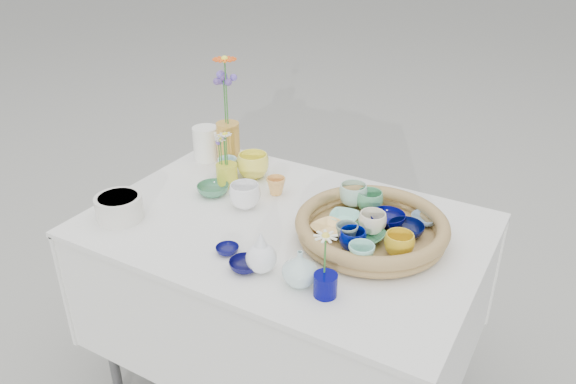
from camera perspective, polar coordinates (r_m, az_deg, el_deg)
The scene contains 32 objects.
wicker_tray at distance 1.75m, azimuth 8.48°, elevation -3.66°, with size 0.47×0.47×0.08m, color olive, non-canonical shape.
tray_ceramic_0 at distance 1.81m, azimuth 10.05°, elevation -2.73°, with size 0.11×0.11×0.04m, color #040655.
tray_ceramic_1 at distance 1.77m, azimuth 11.87°, elevation -3.79°, with size 0.11×0.11×0.04m, color black.
tray_ceramic_2 at distance 1.66m, azimuth 11.23°, elevation -5.23°, with size 0.09×0.09×0.07m, color gold.
tray_ceramic_3 at distance 1.72m, azimuth 7.67°, elevation -4.50°, with size 0.12×0.12×0.03m, color #337449.
tray_ceramic_4 at distance 1.69m, azimuth 5.97°, elevation -4.28°, with size 0.07×0.07×0.06m, color gray.
tray_ceramic_5 at distance 1.82m, azimuth 5.75°, elevation -2.57°, with size 0.09×0.09×0.02m, color #90E5CE.
tray_ceramic_6 at distance 1.90m, azimuth 6.63°, elevation -0.29°, with size 0.10×0.10×0.08m, color #A3CCB7.
tray_ceramic_7 at distance 1.75m, azimuth 8.57°, elevation -3.11°, with size 0.09×0.09×0.07m, color white.
tray_ceramic_8 at distance 1.84m, azimuth 13.74°, elevation -2.72°, with size 0.09×0.09×0.03m, color #7DA4CD.
tray_ceramic_9 at distance 1.67m, azimuth 6.58°, elevation -4.83°, with size 0.08×0.08×0.06m, color #000A71.
tray_ceramic_10 at distance 1.74m, azimuth 4.25°, elevation -3.82°, with size 0.11×0.11×0.03m, color #FFCE76.
tray_ceramic_11 at distance 1.59m, azimuth 7.44°, elevation -6.41°, with size 0.07×0.07×0.07m, color #8BD9C7.
tray_ceramic_12 at distance 1.87m, azimuth 8.29°, elevation -0.93°, with size 0.09×0.09×0.07m, color #4F9D6B.
loose_ceramic_0 at distance 2.12m, azimuth -3.58°, elevation 2.69°, with size 0.12×0.12×0.09m, color #FFF44F.
loose_ceramic_1 at distance 2.00m, azimuth -1.23°, elevation 0.63°, with size 0.07×0.07×0.06m, color #E6A552.
loose_ceramic_2 at distance 2.02m, azimuth -7.62°, elevation 0.24°, with size 0.11×0.11×0.04m, color #3D7955.
loose_ceramic_3 at distance 1.91m, azimuth -4.40°, elevation -0.38°, with size 0.11×0.11×0.08m, color white.
loose_ceramic_4 at distance 1.69m, azimuth -6.18°, elevation -5.86°, with size 0.07×0.07×0.02m, color #0A0B4A.
loose_ceramic_5 at distance 2.15m, azimuth -6.14°, elevation 2.58°, with size 0.07×0.07×0.07m, color silver.
loose_ceramic_6 at distance 1.61m, azimuth -4.39°, elevation -7.42°, with size 0.09×0.09×0.03m, color #09083A.
fluted_bowl at distance 1.92m, azimuth -16.76°, elevation -1.52°, with size 0.15×0.15×0.08m, color silver, non-canonical shape.
bud_vase_paleblue at distance 1.58m, azimuth -2.76°, elevation -6.00°, with size 0.09×0.09×0.14m, color white, non-canonical shape.
bud_vase_seafoam at distance 1.54m, azimuth 1.21°, elevation -7.70°, with size 0.10×0.10×0.10m, color silver.
bud_vase_cobalt at distance 1.51m, azimuth 3.82°, elevation -9.41°, with size 0.06×0.06×0.06m, color #02025F.
single_daisy at distance 1.47m, azimuth 3.78°, elevation -6.35°, with size 0.07×0.07×0.13m, color white, non-canonical shape.
tall_vase_yellow at distance 2.23m, azimuth -6.07°, elevation 4.93°, with size 0.09×0.09×0.17m, color gold.
gerbera at distance 2.15m, azimuth -6.29°, elevation 10.03°, with size 0.10×0.10×0.27m, color #F9530F, non-canonical shape.
hydrangea at distance 2.18m, azimuth -6.45°, elevation 9.16°, with size 0.07×0.07×0.24m, color #5E4494, non-canonical shape.
white_pitcher at distance 2.28m, azimuth -8.35°, elevation 4.91°, with size 0.14×0.10×0.14m, color white, non-canonical shape.
daisy_cup at distance 2.07m, azimuth -6.22°, elevation 1.73°, with size 0.08×0.08×0.08m, color gold.
daisy_posy at distance 2.03m, azimuth -6.58°, elevation 4.61°, with size 0.08×0.08×0.13m, color silver, non-canonical shape.
Camera 1 is at (0.79, -1.36, 1.71)m, focal length 35.00 mm.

